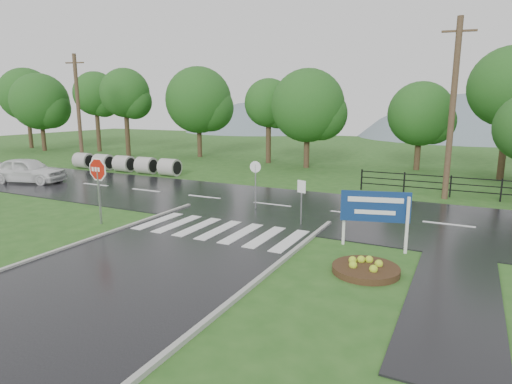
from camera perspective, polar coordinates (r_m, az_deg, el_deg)
The scene contains 16 objects.
ground at distance 13.15m, azimuth -16.63°, elevation -10.68°, with size 120.00×120.00×0.00m, color #28551C.
main_road at distance 21.16m, azimuth 2.16°, elevation -1.78°, with size 90.00×8.00×0.04m, color black.
walkway at distance 13.64m, azimuth 25.13°, elevation -10.50°, with size 2.20×11.00×0.04m, color black.
crosswalk at distance 16.88m, azimuth -4.95°, elevation -5.06°, with size 6.50×2.80×0.02m.
fence_west at distance 25.10m, azimuth 24.53°, elevation 0.97°, with size 9.58×0.08×1.20m.
hills at distance 76.68m, azimuth 22.01°, elevation -4.80°, with size 102.00×48.00×48.00m.
treeline at distance 33.95m, azimuth 13.62°, elevation 2.94°, with size 83.20×5.20×10.00m.
culvert_pipes at distance 33.27m, azimuth -17.17°, elevation 3.63°, with size 9.70×1.20×1.20m.
stop_sign at distance 18.59m, azimuth -20.33°, elevation 2.05°, with size 1.31×0.09×2.95m.
estate_billboard at distance 15.04m, azimuth 15.61°, elevation -2.26°, with size 2.24×0.67×2.02m.
flower_bed at distance 13.20m, azimuth 14.43°, elevation -9.79°, with size 1.97×1.97×0.39m.
reg_sign_small at distance 17.45m, azimuth 6.08°, elevation -0.14°, with size 0.40×0.15×1.88m.
reg_sign_round at distance 20.04m, azimuth -0.07°, elevation 1.72°, with size 0.53×0.10×2.31m.
car_white at distance 30.96m, azimuth -28.02°, elevation 1.11°, with size 1.89×4.71×1.60m, color white.
utility_pole_west at distance 36.91m, azimuth -22.59°, elevation 9.99°, with size 1.53×0.50×8.75m.
utility_pole_east at distance 24.27m, azimuth 24.71°, elevation 9.97°, with size 1.62×0.40×9.15m.
Camera 1 is at (8.54, -8.74, 4.85)m, focal length 30.00 mm.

